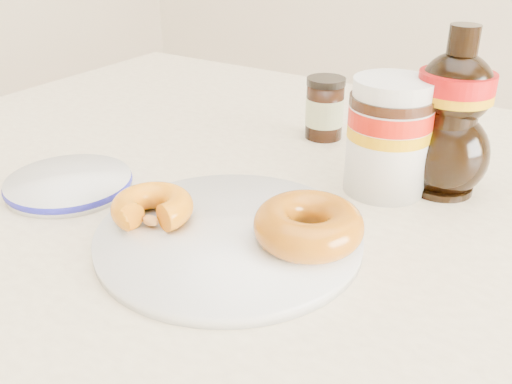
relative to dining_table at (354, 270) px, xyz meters
The scene contains 8 objects.
dining_table is the anchor object (origin of this frame).
plate 0.18m from the dining_table, 120.81° to the right, with size 0.26×0.26×0.01m.
donut_bitten 0.25m from the dining_table, 134.79° to the right, with size 0.08×0.08×0.03m, color orange.
donut_whole 0.16m from the dining_table, 93.17° to the right, with size 0.11×0.11×0.04m, color #A2460A.
nutella_jar 0.17m from the dining_table, 86.80° to the left, with size 0.09×0.09×0.13m.
syrup_bottle 0.21m from the dining_table, 57.39° to the left, with size 0.10×0.08×0.19m, color black, non-canonical shape.
dark_jar 0.25m from the dining_table, 127.43° to the left, with size 0.05×0.05×0.09m.
blue_rim_saucer 0.35m from the dining_table, 155.33° to the right, with size 0.15×0.15×0.01m.
Camera 1 is at (0.20, -0.43, 1.05)m, focal length 40.00 mm.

